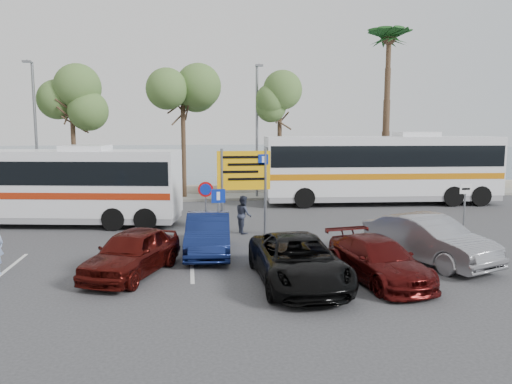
{
  "coord_description": "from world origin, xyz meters",
  "views": [
    {
      "loc": [
        -1.29,
        -17.07,
        4.5
      ],
      "look_at": [
        1.48,
        3.0,
        1.82
      ],
      "focal_mm": 35.0,
      "sensor_mm": 36.0,
      "label": 1
    }
  ],
  "objects": [
    {
      "name": "palm_tree",
      "position": [
        11.5,
        14.0,
        9.87
      ],
      "size": [
        4.8,
        4.8,
        11.2
      ],
      "color": "#382619",
      "rests_on": "kerb_strip"
    },
    {
      "name": "street_lamp_right",
      "position": [
        3.0,
        13.52,
        4.6
      ],
      "size": [
        0.45,
        1.15,
        8.01
      ],
      "color": "slate",
      "rests_on": "kerb_strip"
    },
    {
      "name": "car_maroon",
      "position": [
        4.2,
        -3.5,
        0.62
      ],
      "size": [
        2.41,
        4.5,
        1.24
      ],
      "primitive_type": "imported",
      "rotation": [
        0.0,
        0.0,
        0.16
      ],
      "color": "#470C0B",
      "rests_on": "ground"
    },
    {
      "name": "lane_markings",
      "position": [
        -1.14,
        -1.0,
        0.0
      ],
      "size": [
        12.02,
        4.2,
        0.01
      ],
      "primitive_type": null,
      "color": "silver",
      "rests_on": "ground"
    },
    {
      "name": "car_red",
      "position": [
        -3.0,
        -1.96,
        0.7
      ],
      "size": [
        3.14,
        4.46,
        1.41
      ],
      "primitive_type": "imported",
      "rotation": [
        0.0,
        0.0,
        -0.4
      ],
      "color": "#440D09",
      "rests_on": "ground"
    },
    {
      "name": "sign_no_stop",
      "position": [
        -0.6,
        2.38,
        1.58
      ],
      "size": [
        0.6,
        0.08,
        2.35
      ],
      "color": "slate",
      "rests_on": "ground"
    },
    {
      "name": "tree_left",
      "position": [
        -8.0,
        14.0,
        6.0
      ],
      "size": [
        3.2,
        3.2,
        7.2
      ],
      "color": "#382619",
      "rests_on": "kerb_strip"
    },
    {
      "name": "direction_sign",
      "position": [
        1.0,
        3.2,
        2.43
      ],
      "size": [
        2.2,
        0.12,
        3.6
      ],
      "color": "slate",
      "rests_on": "ground"
    },
    {
      "name": "car_blue",
      "position": [
        -0.6,
        0.29,
        0.71
      ],
      "size": [
        1.79,
        4.42,
        1.43
      ],
      "primitive_type": "imported",
      "rotation": [
        0.0,
        0.0,
        -0.07
      ],
      "color": "#101C4C",
      "rests_on": "ground"
    },
    {
      "name": "car_silver_b",
      "position": [
        6.6,
        -1.82,
        0.78
      ],
      "size": [
        3.28,
        5.01,
        1.56
      ],
      "primitive_type": "imported",
      "rotation": [
        0.0,
        0.0,
        0.38
      ],
      "color": "gray",
      "rests_on": "ground"
    },
    {
      "name": "sign_parking",
      "position": [
        -0.2,
        0.79,
        1.47
      ],
      "size": [
        0.5,
        0.07,
        2.25
      ],
      "color": "slate",
      "rests_on": "ground"
    },
    {
      "name": "sign_taxi",
      "position": [
        9.8,
        1.49,
        1.42
      ],
      "size": [
        0.5,
        0.07,
        2.2
      ],
      "color": "slate",
      "rests_on": "ground"
    },
    {
      "name": "street_lamp_left",
      "position": [
        -10.0,
        13.52,
        4.6
      ],
      "size": [
        0.45,
        1.15,
        8.01
      ],
      "color": "slate",
      "rests_on": "kerb_strip"
    },
    {
      "name": "ground",
      "position": [
        0.0,
        0.0,
        0.0
      ],
      "size": [
        120.0,
        120.0,
        0.0
      ],
      "primitive_type": "plane",
      "color": "#323234",
      "rests_on": "ground"
    },
    {
      "name": "kerb_strip",
      "position": [
        0.0,
        14.0,
        0.07
      ],
      "size": [
        44.0,
        2.4,
        0.15
      ],
      "primitive_type": "cube",
      "color": "gray",
      "rests_on": "ground"
    },
    {
      "name": "tree_mid",
      "position": [
        -1.5,
        14.0,
        6.65
      ],
      "size": [
        3.2,
        3.2,
        8.0
      ],
      "color": "#382619",
      "rests_on": "kerb_strip"
    },
    {
      "name": "coach_bus_right",
      "position": [
        9.84,
        10.5,
        1.94
      ],
      "size": [
        13.57,
        3.73,
        4.18
      ],
      "color": "white",
      "rests_on": "ground"
    },
    {
      "name": "sea",
      "position": [
        0.0,
        60.0,
        0.01
      ],
      "size": [
        140.0,
        140.0,
        0.0
      ],
      "primitive_type": "plane",
      "color": "#476271",
      "rests_on": "ground"
    },
    {
      "name": "suv_black",
      "position": [
        1.8,
        -3.5,
        0.69
      ],
      "size": [
        2.37,
        5.01,
        1.38
      ],
      "primitive_type": "imported",
      "rotation": [
        0.0,
        0.0,
        0.02
      ],
      "color": "black",
      "rests_on": "ground"
    },
    {
      "name": "coach_bus_left",
      "position": [
        -7.53,
        6.5,
        1.69
      ],
      "size": [
        11.97,
        4.51,
        3.65
      ],
      "color": "white",
      "rests_on": "ground"
    },
    {
      "name": "seawall",
      "position": [
        0.0,
        16.0,
        0.3
      ],
      "size": [
        48.0,
        0.8,
        0.6
      ],
      "primitive_type": "cube",
      "color": "tan",
      "rests_on": "ground"
    },
    {
      "name": "tree_right",
      "position": [
        4.5,
        14.0,
        6.17
      ],
      "size": [
        3.2,
        3.2,
        7.4
      ],
      "color": "#382619",
      "rests_on": "kerb_strip"
    },
    {
      "name": "pedestrian_far",
      "position": [
        1.03,
        3.57,
        0.8
      ],
      "size": [
        0.72,
        0.87,
        1.6
      ],
      "primitive_type": "imported",
      "rotation": [
        0.0,
        0.0,
        1.73
      ],
      "color": "#2E3446",
      "rests_on": "ground"
    }
  ]
}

